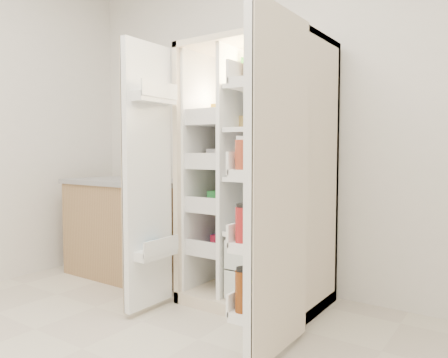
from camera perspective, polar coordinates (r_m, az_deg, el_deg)
The scene contains 5 objects.
wall_back at distance 3.29m, azimuth 8.61°, elevation 8.73°, with size 4.00×0.02×2.70m, color silver.
refrigerator at distance 3.00m, azimuth 5.17°, elevation -2.40°, with size 0.92×0.70×1.80m.
freezer_door at distance 2.82m, azimuth -10.18°, elevation 0.22°, with size 0.15×0.40×1.72m.
fridge_door at distance 2.16m, azimuth 6.82°, elevation -1.25°, with size 0.17×0.58×1.72m.
kitchen_counter at distance 3.71m, azimuth -12.37°, elevation -6.42°, with size 1.13×0.60×0.82m.
Camera 1 is at (1.44, -0.94, 1.06)m, focal length 34.00 mm.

